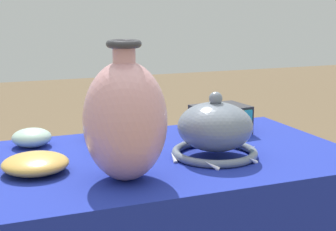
% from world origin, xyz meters
% --- Properties ---
extents(display_table, '(1.04, 0.63, 0.78)m').
position_xyz_m(display_table, '(0.00, -0.01, 0.68)').
color(display_table, '#38383D').
rests_on(display_table, ground_plane).
extents(vase_tall_bulbous, '(0.20, 0.20, 0.33)m').
position_xyz_m(vase_tall_bulbous, '(-0.16, -0.16, 0.92)').
color(vase_tall_bulbous, '#D19399').
rests_on(vase_tall_bulbous, display_table).
extents(vase_dome_bell, '(0.25, 0.23, 0.18)m').
position_xyz_m(vase_dome_bell, '(0.12, -0.07, 0.85)').
color(vase_dome_bell, slate).
rests_on(vase_dome_bell, display_table).
extents(mosaic_tile_box, '(0.18, 0.15, 0.09)m').
position_xyz_m(mosaic_tile_box, '(0.26, 0.15, 0.83)').
color(mosaic_tile_box, '#232328').
rests_on(mosaic_tile_box, display_table).
extents(bowl_shallow_celadon, '(0.11, 0.11, 0.05)m').
position_xyz_m(bowl_shallow_celadon, '(-0.33, 0.22, 0.81)').
color(bowl_shallow_celadon, '#A8CCB7').
rests_on(bowl_shallow_celadon, display_table).
extents(bowl_shallow_ochre, '(0.16, 0.16, 0.05)m').
position_xyz_m(bowl_shallow_ochre, '(-0.35, -0.03, 0.80)').
color(bowl_shallow_ochre, gold).
rests_on(bowl_shallow_ochre, display_table).
extents(cup_wide_terracotta, '(0.09, 0.09, 0.07)m').
position_xyz_m(cup_wide_terracotta, '(-0.12, 0.23, 0.82)').
color(cup_wide_terracotta, '#BC6642').
rests_on(cup_wide_terracotta, display_table).
extents(cup_wide_teal, '(0.11, 0.11, 0.08)m').
position_xyz_m(cup_wide_teal, '(-0.11, 0.08, 0.82)').
color(cup_wide_teal, teal).
rests_on(cup_wide_teal, display_table).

